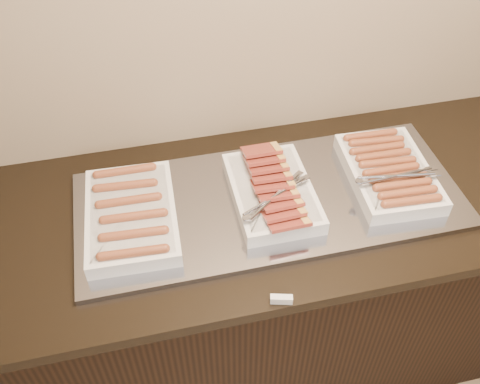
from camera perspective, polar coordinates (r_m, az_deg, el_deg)
name	(u,v)px	position (r m, az deg, el deg)	size (l,w,h in m)	color
counter	(264,285)	(2.03, 2.59, -9.90)	(2.06, 0.76, 0.90)	black
warming_tray	(270,201)	(1.68, 3.19, -0.92)	(1.20, 0.50, 0.02)	#92949F
dish_left	(131,215)	(1.62, -11.52, -2.41)	(0.28, 0.40, 0.07)	silver
dish_center	(272,191)	(1.65, 3.48, 0.09)	(0.26, 0.38, 0.09)	silver
dish_right	(389,172)	(1.77, 15.63, 2.08)	(0.28, 0.39, 0.08)	silver
label_holder	(281,299)	(1.45, 4.44, -11.34)	(0.06, 0.02, 0.02)	silver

